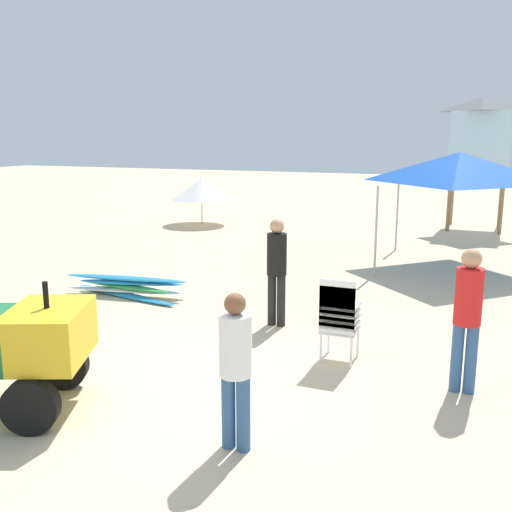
% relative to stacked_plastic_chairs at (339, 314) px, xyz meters
% --- Properties ---
extents(ground, '(80.00, 80.00, 0.00)m').
position_rel_stacked_plastic_chairs_xyz_m(ground, '(-1.61, -1.48, -0.70)').
color(ground, beige).
extents(stacked_plastic_chairs, '(0.48, 0.48, 1.20)m').
position_rel_stacked_plastic_chairs_xyz_m(stacked_plastic_chairs, '(0.00, 0.00, 0.00)').
color(stacked_plastic_chairs, white).
rests_on(stacked_plastic_chairs, ground).
extents(surfboard_pile, '(2.56, 0.83, 0.40)m').
position_rel_stacked_plastic_chairs_xyz_m(surfboard_pile, '(-4.61, 1.71, -0.50)').
color(surfboard_pile, '#268CCC').
rests_on(surfboard_pile, ground).
extents(lifeguard_near_left, '(0.32, 0.32, 1.76)m').
position_rel_stacked_plastic_chairs_xyz_m(lifeguard_near_left, '(-1.32, 1.17, 0.32)').
color(lifeguard_near_left, black).
rests_on(lifeguard_near_left, ground).
extents(lifeguard_near_center, '(0.32, 0.32, 1.61)m').
position_rel_stacked_plastic_chairs_xyz_m(lifeguard_near_center, '(-0.40, -2.54, 0.22)').
color(lifeguard_near_center, '#33598C').
rests_on(lifeguard_near_center, ground).
extents(lifeguard_near_right, '(0.32, 0.32, 1.78)m').
position_rel_stacked_plastic_chairs_xyz_m(lifeguard_near_right, '(1.63, -0.33, 0.33)').
color(lifeguard_near_right, '#33598C').
rests_on(lifeguard_near_right, ground).
extents(popup_canopy, '(3.15, 3.15, 2.69)m').
position_rel_stacked_plastic_chairs_xyz_m(popup_canopy, '(1.10, 6.70, 1.64)').
color(popup_canopy, '#B2B2B7').
rests_on(popup_canopy, ground).
extents(lifeguard_tower, '(1.98, 1.98, 4.24)m').
position_rel_stacked_plastic_chairs_xyz_m(lifeguard_tower, '(1.41, 12.89, 2.42)').
color(lifeguard_tower, olive).
rests_on(lifeguard_tower, ground).
extents(beach_umbrella_left, '(2.12, 2.12, 1.60)m').
position_rel_stacked_plastic_chairs_xyz_m(beach_umbrella_left, '(-7.42, 10.43, 0.53)').
color(beach_umbrella_left, beige).
rests_on(beach_umbrella_left, ground).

